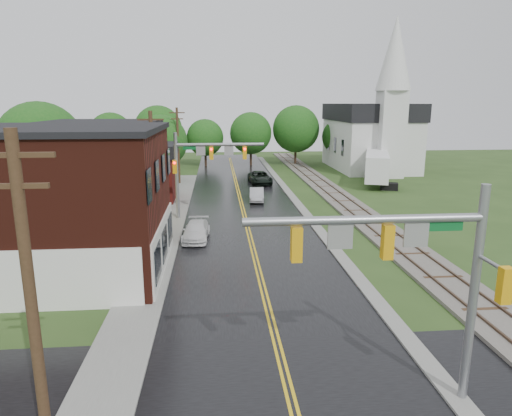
{
  "coord_description": "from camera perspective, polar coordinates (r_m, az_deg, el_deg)",
  "views": [
    {
      "loc": [
        -2.29,
        -10.57,
        9.53
      ],
      "look_at": [
        -0.05,
        15.41,
        3.5
      ],
      "focal_mm": 32.0,
      "sensor_mm": 36.0,
      "label": 1
    }
  ],
  "objects": [
    {
      "name": "tree_left_e",
      "position": [
        57.04,
        -11.64,
        8.02
      ],
      "size": [
        6.4,
        6.4,
        8.16
      ],
      "color": "black",
      "rests_on": "ground"
    },
    {
      "name": "church",
      "position": [
        68.16,
        14.36,
        9.52
      ],
      "size": [
        10.4,
        18.4,
        20.0
      ],
      "color": "silver",
      "rests_on": "ground"
    },
    {
      "name": "brick_building",
      "position": [
        28.05,
        -26.14,
        0.62
      ],
      "size": [
        14.3,
        10.3,
        8.3
      ],
      "color": "#40160D",
      "rests_on": "ground"
    },
    {
      "name": "yellow_house",
      "position": [
        38.12,
        -18.09,
        2.82
      ],
      "size": [
        8.0,
        7.0,
        6.4
      ],
      "primitive_type": "cube",
      "color": "tan",
      "rests_on": "ground"
    },
    {
      "name": "utility_pole_c",
      "position": [
        54.97,
        -9.72,
        7.82
      ],
      "size": [
        1.8,
        0.28,
        9.0
      ],
      "color": "#382616",
      "rests_on": "ground"
    },
    {
      "name": "curb_right",
      "position": [
        47.19,
        4.55,
        1.33
      ],
      "size": [
        0.8,
        70.0,
        0.12
      ],
      "primitive_type": "cube",
      "color": "gray",
      "rests_on": "ground"
    },
    {
      "name": "darkred_building",
      "position": [
        46.8,
        -14.39,
        3.6
      ],
      "size": [
        7.0,
        6.0,
        4.4
      ],
      "primitive_type": "cube",
      "color": "#3F0F0C",
      "rests_on": "ground"
    },
    {
      "name": "utility_pole_a",
      "position": [
        12.46,
        -26.23,
        -11.12
      ],
      "size": [
        1.8,
        0.28,
        9.0
      ],
      "color": "#382616",
      "rests_on": "ground"
    },
    {
      "name": "railroad",
      "position": [
        48.13,
        9.96,
        1.53
      ],
      "size": [
        3.2,
        80.0,
        0.3
      ],
      "color": "#59544C",
      "rests_on": "ground"
    },
    {
      "name": "traffic_signal_far",
      "position": [
        37.86,
        -6.72,
        6.02
      ],
      "size": [
        7.34,
        0.43,
        7.2
      ],
      "color": "gray",
      "rests_on": "ground"
    },
    {
      "name": "suv_dark",
      "position": [
        54.84,
        0.51,
        3.79
      ],
      "size": [
        2.78,
        5.41,
        1.46
      ],
      "primitive_type": "imported",
      "rotation": [
        0.0,
        0.0,
        0.07
      ],
      "color": "black",
      "rests_on": "ground"
    },
    {
      "name": "utility_pole_b",
      "position": [
        33.23,
        -12.72,
        4.38
      ],
      "size": [
        1.8,
        0.28,
        9.0
      ],
      "color": "#382616",
      "rests_on": "ground"
    },
    {
      "name": "pickup_white",
      "position": [
        32.74,
        -7.49,
        -2.88
      ],
      "size": [
        2.01,
        4.4,
        1.25
      ],
      "primitive_type": "imported",
      "rotation": [
        0.0,
        0.0,
        -0.06
      ],
      "color": "white",
      "rests_on": "ground"
    },
    {
      "name": "cross_road",
      "position": [
        15.94,
        4.71,
        -23.75
      ],
      "size": [
        60.0,
        9.0,
        0.02
      ],
      "primitive_type": "cube",
      "color": "black",
      "rests_on": "ground"
    },
    {
      "name": "traffic_signal_near",
      "position": [
        14.56,
        18.76,
        -5.96
      ],
      "size": [
        7.34,
        0.3,
        7.2
      ],
      "color": "gray",
      "rests_on": "ground"
    },
    {
      "name": "sidewalk_left",
      "position": [
        37.03,
        -10.84,
        -2.13
      ],
      "size": [
        2.4,
        50.0,
        0.12
      ],
      "primitive_type": "cube",
      "color": "gray",
      "rests_on": "ground"
    },
    {
      "name": "sedan_silver",
      "position": [
        45.13,
        0.08,
        1.67
      ],
      "size": [
        1.66,
        4.01,
        1.29
      ],
      "primitive_type": "imported",
      "rotation": [
        0.0,
        0.0,
        -0.08
      ],
      "color": "#A5A5AA",
      "rests_on": "ground"
    },
    {
      "name": "tree_left_c",
      "position": [
        52.02,
        -17.88,
        6.87
      ],
      "size": [
        6.0,
        6.0,
        7.65
      ],
      "color": "black",
      "rests_on": "ground"
    },
    {
      "name": "tree_left_b",
      "position": [
        45.39,
        -25.16,
        6.98
      ],
      "size": [
        7.6,
        7.6,
        9.69
      ],
      "color": "black",
      "rests_on": "ground"
    },
    {
      "name": "semi_trailer",
      "position": [
        56.84,
        14.87,
        5.2
      ],
      "size": [
        6.18,
        11.86,
        3.72
      ],
      "color": "black",
      "rests_on": "ground"
    },
    {
      "name": "main_road",
      "position": [
        41.74,
        -1.66,
        -0.18
      ],
      "size": [
        10.0,
        90.0,
        0.02
      ],
      "primitive_type": "cube",
      "color": "black",
      "rests_on": "ground"
    }
  ]
}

